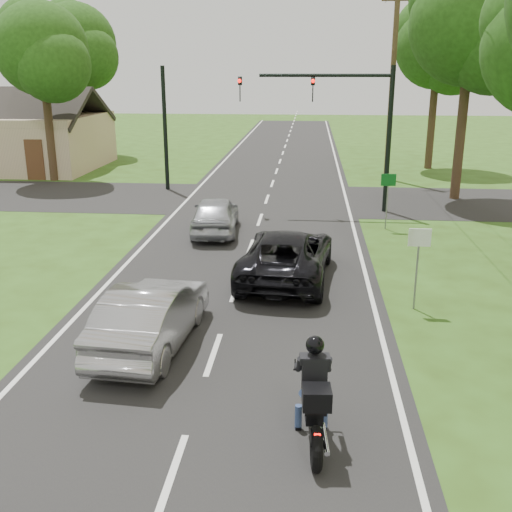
# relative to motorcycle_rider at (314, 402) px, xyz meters

# --- Properties ---
(ground) EXTENTS (140.00, 140.00, 0.00)m
(ground) POSITION_rel_motorcycle_rider_xyz_m (-2.12, 2.96, -0.74)
(ground) COLOR #2D4714
(ground) RESTS_ON ground
(road) EXTENTS (8.00, 100.00, 0.01)m
(road) POSITION_rel_motorcycle_rider_xyz_m (-2.12, 12.96, -0.73)
(road) COLOR black
(road) RESTS_ON ground
(cross_road) EXTENTS (60.00, 7.00, 0.01)m
(cross_road) POSITION_rel_motorcycle_rider_xyz_m (-2.12, 18.96, -0.74)
(cross_road) COLOR black
(cross_road) RESTS_ON ground
(motorcycle_rider) EXTENTS (0.62, 2.19, 1.88)m
(motorcycle_rider) POSITION_rel_motorcycle_rider_xyz_m (0.00, 0.00, 0.00)
(motorcycle_rider) COLOR black
(motorcycle_rider) RESTS_ON ground
(dark_suv) EXTENTS (2.83, 5.35, 1.43)m
(dark_suv) POSITION_rel_motorcycle_rider_xyz_m (-0.76, 7.98, -0.01)
(dark_suv) COLOR black
(dark_suv) RESTS_ON road
(silver_sedan) EXTENTS (1.84, 4.45, 1.43)m
(silver_sedan) POSITION_rel_motorcycle_rider_xyz_m (-3.53, 3.27, -0.01)
(silver_sedan) COLOR #9F9FA3
(silver_sedan) RESTS_ON road
(silver_suv) EXTENTS (1.90, 4.14, 1.38)m
(silver_suv) POSITION_rel_motorcycle_rider_xyz_m (-3.60, 12.82, -0.04)
(silver_suv) COLOR #A8ABB0
(silver_suv) RESTS_ON road
(traffic_signal) EXTENTS (6.38, 0.44, 6.00)m
(traffic_signal) POSITION_rel_motorcycle_rider_xyz_m (1.22, 16.96, 3.40)
(traffic_signal) COLOR black
(traffic_signal) RESTS_ON ground
(signal_pole_far) EXTENTS (0.20, 0.20, 6.00)m
(signal_pole_far) POSITION_rel_motorcycle_rider_xyz_m (-7.32, 20.96, 2.26)
(signal_pole_far) COLOR black
(signal_pole_far) RESTS_ON ground
(utility_pole_far) EXTENTS (1.60, 0.28, 10.00)m
(utility_pole_far) POSITION_rel_motorcycle_rider_xyz_m (4.08, 24.96, 4.34)
(utility_pole_far) COLOR brown
(utility_pole_far) RESTS_ON ground
(sign_white) EXTENTS (0.55, 0.07, 2.12)m
(sign_white) POSITION_rel_motorcycle_rider_xyz_m (2.58, 5.94, 0.86)
(sign_white) COLOR slate
(sign_white) RESTS_ON ground
(sign_green) EXTENTS (0.55, 0.07, 2.12)m
(sign_green) POSITION_rel_motorcycle_rider_xyz_m (2.78, 13.94, 0.86)
(sign_green) COLOR slate
(sign_green) RESTS_ON ground
(tree_row_d) EXTENTS (5.76, 5.58, 10.45)m
(tree_row_d) POSITION_rel_motorcycle_rider_xyz_m (6.98, 19.72, 6.69)
(tree_row_d) COLOR #332316
(tree_row_d) RESTS_ON ground
(tree_row_e) EXTENTS (5.28, 5.12, 9.61)m
(tree_row_e) POSITION_rel_motorcycle_rider_xyz_m (7.36, 28.74, 6.09)
(tree_row_e) COLOR #332316
(tree_row_e) RESTS_ON ground
(tree_left_near) EXTENTS (5.12, 4.96, 9.22)m
(tree_left_near) POSITION_rel_motorcycle_rider_xyz_m (-13.85, 22.74, 5.79)
(tree_left_near) COLOR #332316
(tree_left_near) RESTS_ON ground
(tree_left_far) EXTENTS (5.76, 5.58, 10.14)m
(tree_left_far) POSITION_rel_motorcycle_rider_xyz_m (-15.82, 32.72, 6.39)
(tree_left_far) COLOR #332316
(tree_left_far) RESTS_ON ground
(house) EXTENTS (10.20, 8.00, 4.84)m
(house) POSITION_rel_motorcycle_rider_xyz_m (-18.12, 26.96, 1.03)
(house) COLOR tan
(house) RESTS_ON ground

